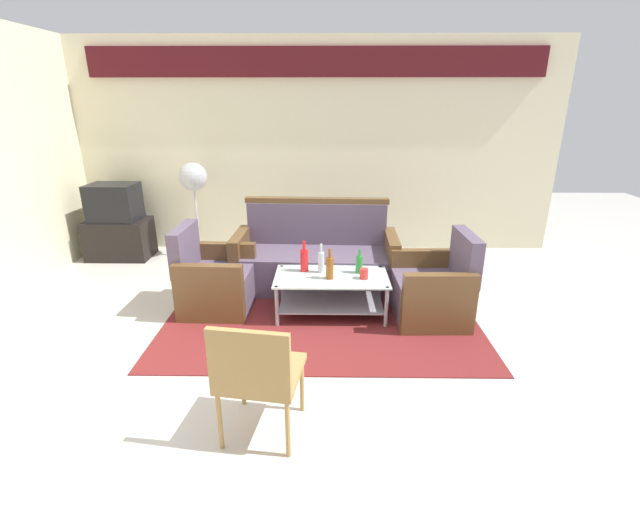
{
  "coord_description": "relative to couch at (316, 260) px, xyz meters",
  "views": [
    {
      "loc": [
        0.13,
        -3.0,
        2.03
      ],
      "look_at": [
        0.08,
        0.84,
        0.65
      ],
      "focal_mm": 24.49,
      "sensor_mm": 36.0,
      "label": 1
    }
  ],
  "objects": [
    {
      "name": "pedestal_fan",
      "position": [
        -1.6,
        0.98,
        0.7
      ],
      "size": [
        0.36,
        0.36,
        1.27
      ],
      "color": "#2D2D33",
      "rests_on": "ground"
    },
    {
      "name": "bottle_clear",
      "position": [
        0.07,
        -0.61,
        0.21
      ],
      "size": [
        0.06,
        0.06,
        0.3
      ],
      "color": "silver",
      "rests_on": "coffee_table"
    },
    {
      "name": "ground_plane",
      "position": [
        -0.02,
        -1.62,
        -0.32
      ],
      "size": [
        14.0,
        14.0,
        0.0
      ],
      "primitive_type": "plane",
      "color": "beige"
    },
    {
      "name": "wicker_chair",
      "position": [
        -0.29,
        -2.41,
        0.18
      ],
      "size": [
        0.55,
        0.55,
        0.84
      ],
      "rotation": [
        0.0,
        0.0,
        -0.15
      ],
      "color": "#AD844C",
      "rests_on": "ground"
    },
    {
      "name": "rug",
      "position": [
        0.07,
        -0.69,
        -0.31
      ],
      "size": [
        2.99,
        2.17,
        0.01
      ],
      "primitive_type": "cube",
      "color": "maroon",
      "rests_on": "ground"
    },
    {
      "name": "armchair_right",
      "position": [
        1.16,
        -0.76,
        -0.03
      ],
      "size": [
        0.71,
        0.77,
        0.85
      ],
      "rotation": [
        0.0,
        0.0,
        1.59
      ],
      "color": "#5B4C60",
      "rests_on": "rug"
    },
    {
      "name": "cup",
      "position": [
        0.48,
        -0.77,
        0.14
      ],
      "size": [
        0.08,
        0.08,
        0.1
      ],
      "primitive_type": "cylinder",
      "color": "red",
      "rests_on": "coffee_table"
    },
    {
      "name": "wall_back",
      "position": [
        -0.02,
        1.43,
        1.16
      ],
      "size": [
        6.52,
        0.19,
        2.8
      ],
      "color": "beige",
      "rests_on": "ground"
    },
    {
      "name": "bottle_brown",
      "position": [
        0.15,
        -0.77,
        0.21
      ],
      "size": [
        0.07,
        0.07,
        0.3
      ],
      "color": "brown",
      "rests_on": "coffee_table"
    },
    {
      "name": "tv_stand",
      "position": [
        -2.65,
        0.93,
        -0.06
      ],
      "size": [
        0.8,
        0.5,
        0.52
      ],
      "primitive_type": "cube",
      "color": "black",
      "rests_on": "ground"
    },
    {
      "name": "television",
      "position": [
        -2.65,
        0.93,
        0.44
      ],
      "size": [
        0.61,
        0.46,
        0.48
      ],
      "rotation": [
        0.0,
        0.0,
        3.12
      ],
      "color": "black",
      "rests_on": "tv_stand"
    },
    {
      "name": "coffee_table",
      "position": [
        0.17,
        -0.71,
        -0.04
      ],
      "size": [
        1.1,
        0.6,
        0.4
      ],
      "color": "silver",
      "rests_on": "rug"
    },
    {
      "name": "bottle_red",
      "position": [
        -0.1,
        -0.58,
        0.21
      ],
      "size": [
        0.08,
        0.08,
        0.31
      ],
      "color": "red",
      "rests_on": "coffee_table"
    },
    {
      "name": "bottle_green",
      "position": [
        0.44,
        -0.62,
        0.19
      ],
      "size": [
        0.07,
        0.07,
        0.25
      ],
      "color": "#2D8C38",
      "rests_on": "coffee_table"
    },
    {
      "name": "couch",
      "position": [
        0.0,
        0.0,
        0.0
      ],
      "size": [
        1.82,
        0.8,
        0.96
      ],
      "rotation": [
        0.0,
        0.0,
        3.1
      ],
      "color": "#5B4C60",
      "rests_on": "rug"
    },
    {
      "name": "armchair_left",
      "position": [
        -1.01,
        -0.57,
        -0.03
      ],
      "size": [
        0.72,
        0.78,
        0.85
      ],
      "rotation": [
        0.0,
        0.0,
        -1.6
      ],
      "color": "#5B4C60",
      "rests_on": "rug"
    }
  ]
}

